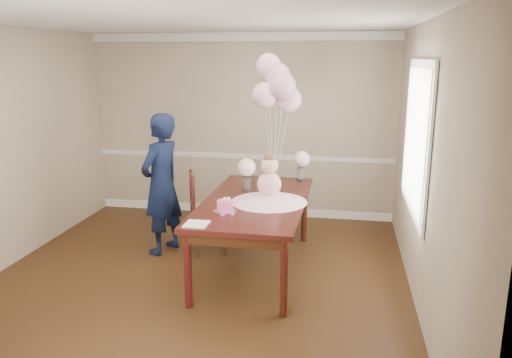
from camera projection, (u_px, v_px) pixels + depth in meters
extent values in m
cube|color=black|center=(195.00, 284.00, 5.32)|extent=(4.50, 5.00, 0.00)
cube|color=white|center=(186.00, 19.00, 4.67)|extent=(4.50, 5.00, 0.02)
cube|color=tan|center=(241.00, 126.00, 7.38)|extent=(4.50, 0.02, 2.70)
cube|color=tan|center=(48.00, 255.00, 2.60)|extent=(4.50, 0.02, 2.70)
cube|color=tan|center=(425.00, 168.00, 4.61)|extent=(0.02, 5.00, 2.70)
cube|color=silver|center=(241.00, 156.00, 7.48)|extent=(4.50, 0.02, 0.07)
cube|color=white|center=(241.00, 37.00, 7.07)|extent=(4.50, 0.02, 0.12)
cube|color=white|center=(242.00, 210.00, 7.68)|extent=(4.50, 0.02, 0.12)
cube|color=white|center=(417.00, 138.00, 5.05)|extent=(0.02, 1.66, 1.56)
cube|color=silver|center=(415.00, 138.00, 5.05)|extent=(0.01, 1.50, 1.40)
cube|color=black|center=(255.00, 202.00, 5.51)|extent=(1.12, 2.20, 0.05)
cube|color=black|center=(255.00, 209.00, 5.53)|extent=(1.01, 2.09, 0.11)
cylinder|color=black|center=(188.00, 270.00, 4.73)|extent=(0.08, 0.08, 0.77)
cylinder|color=black|center=(284.00, 278.00, 4.56)|extent=(0.08, 0.08, 0.77)
cylinder|color=black|center=(235.00, 209.00, 6.65)|extent=(0.08, 0.08, 0.77)
cylinder|color=black|center=(304.00, 212.00, 6.48)|extent=(0.08, 0.08, 0.77)
cone|color=#FFBBD7|center=(269.00, 197.00, 5.41)|extent=(0.84, 0.84, 0.11)
sphere|color=#EE96C7|center=(269.00, 184.00, 5.37)|extent=(0.26, 0.26, 0.26)
sphere|color=beige|center=(269.00, 165.00, 5.32)|extent=(0.19, 0.19, 0.19)
sphere|color=brown|center=(269.00, 159.00, 5.31)|extent=(0.13, 0.13, 0.13)
cylinder|color=#B9B8BD|center=(225.00, 211.00, 5.07)|extent=(0.24, 0.24, 0.01)
cylinder|color=#EF4B96|center=(225.00, 206.00, 5.06)|extent=(0.17, 0.17, 0.11)
sphere|color=white|center=(225.00, 199.00, 5.04)|extent=(0.03, 0.03, 0.03)
sphere|color=white|center=(228.00, 199.00, 5.05)|extent=(0.03, 0.03, 0.03)
cylinder|color=silver|center=(247.00, 184.00, 5.82)|extent=(0.11, 0.11, 0.18)
sphere|color=silver|center=(247.00, 167.00, 5.78)|extent=(0.21, 0.21, 0.21)
cylinder|color=silver|center=(301.00, 174.00, 6.29)|extent=(0.11, 0.11, 0.18)
sphere|color=white|center=(302.00, 159.00, 6.25)|extent=(0.21, 0.21, 0.21)
cube|color=white|center=(197.00, 224.00, 4.68)|extent=(0.22, 0.22, 0.01)
cylinder|color=silver|center=(273.00, 186.00, 6.05)|extent=(0.04, 0.04, 0.02)
sphere|color=#FFB4D1|center=(265.00, 95.00, 5.81)|extent=(0.31, 0.31, 0.31)
sphere|color=#DB9BB8|center=(283.00, 86.00, 5.70)|extent=(0.31, 0.31, 0.31)
sphere|color=#F0AACC|center=(277.00, 76.00, 5.84)|extent=(0.31, 0.31, 0.31)
sphere|color=#F5AEC8|center=(269.00, 66.00, 5.86)|extent=(0.31, 0.31, 0.31)
sphere|color=#E9A5C9|center=(289.00, 100.00, 5.86)|extent=(0.31, 0.31, 0.31)
cylinder|color=silver|center=(269.00, 148.00, 5.95)|extent=(0.10, 0.01, 0.91)
cylinder|color=white|center=(278.00, 144.00, 5.89)|extent=(0.11, 0.06, 1.02)
cylinder|color=white|center=(275.00, 139.00, 5.97)|extent=(0.03, 0.10, 1.13)
cylinder|color=white|center=(271.00, 134.00, 5.97)|extent=(0.09, 0.11, 1.24)
cylinder|color=white|center=(281.00, 150.00, 5.98)|extent=(0.15, 0.08, 0.85)
cube|color=#39210F|center=(210.00, 217.00, 6.10)|extent=(0.57, 0.57, 0.05)
cylinder|color=#331B0E|center=(197.00, 241.00, 5.95)|extent=(0.05, 0.05, 0.43)
cylinder|color=#3C1B10|center=(226.00, 239.00, 6.02)|extent=(0.05, 0.05, 0.43)
cylinder|color=#3B2010|center=(194.00, 231.00, 6.29)|extent=(0.05, 0.05, 0.43)
cylinder|color=#381B0F|center=(222.00, 229.00, 6.36)|extent=(0.05, 0.05, 0.43)
cylinder|color=#3B1310|center=(194.00, 199.00, 5.82)|extent=(0.05, 0.05, 0.56)
cylinder|color=#39160F|center=(191.00, 191.00, 6.17)|extent=(0.05, 0.05, 0.56)
cube|color=#38140F|center=(193.00, 204.00, 6.02)|extent=(0.17, 0.38, 0.05)
cube|color=#33120E|center=(192.00, 192.00, 5.99)|extent=(0.17, 0.38, 0.05)
cube|color=#39160F|center=(192.00, 179.00, 5.95)|extent=(0.17, 0.38, 0.05)
imported|color=black|center=(161.00, 184.00, 6.02)|extent=(0.59, 0.72, 1.72)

